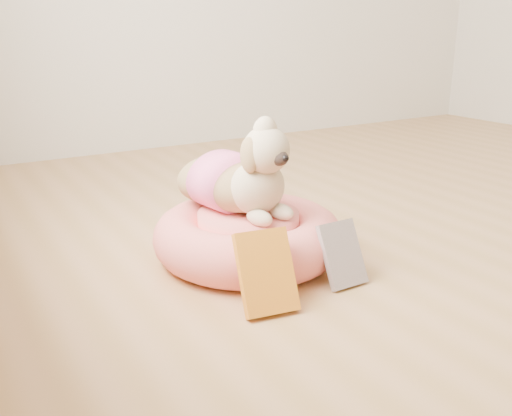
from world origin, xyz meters
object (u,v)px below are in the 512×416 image
dog (239,162)px  book_white (342,254)px  pet_bed (248,236)px  book_yellow (266,272)px

dog → book_white: size_ratio=2.28×
dog → pet_bed: bearing=-67.7°
pet_bed → book_white: (0.15, -0.31, 0.02)m
pet_bed → book_yellow: 0.36m
dog → book_yellow: (-0.12, -0.36, -0.22)m
dog → book_yellow: size_ratio=1.96×
pet_bed → book_yellow: book_yellow is taller
book_white → dog: bearing=115.0°
dog → book_yellow: dog is taller
pet_bed → book_yellow: (-0.14, -0.33, 0.03)m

